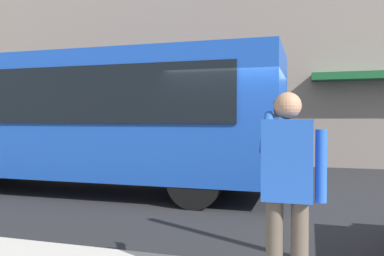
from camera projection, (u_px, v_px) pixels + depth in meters
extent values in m
plane|color=#232326|center=(242.00, 203.00, 7.56)|extent=(60.00, 60.00, 0.00)
cube|color=#19592D|center=(384.00, 76.00, 12.43)|extent=(4.40, 1.10, 0.24)
cube|color=#1947AD|center=(82.00, 116.00, 8.97)|extent=(9.00, 2.50, 2.60)
cube|color=black|center=(47.00, 95.00, 7.76)|extent=(7.60, 0.06, 1.10)
cylinder|color=black|center=(10.00, 159.00, 10.92)|extent=(1.00, 0.28, 1.00)
cylinder|color=black|center=(221.00, 167.00, 9.19)|extent=(1.00, 0.28, 1.00)
cylinder|color=black|center=(194.00, 181.00, 7.09)|extent=(1.00, 0.28, 1.00)
cylinder|color=#4C4238|center=(300.00, 252.00, 3.17)|extent=(0.14, 0.14, 0.82)
cylinder|color=#4C4238|center=(274.00, 249.00, 3.22)|extent=(0.14, 0.14, 0.82)
cube|color=#1E4CAD|center=(287.00, 160.00, 3.18)|extent=(0.40, 0.24, 0.66)
sphere|color=#A87A5B|center=(288.00, 106.00, 3.17)|extent=(0.22, 0.22, 0.22)
cylinder|color=#1E4CAD|center=(321.00, 166.00, 3.10)|extent=(0.09, 0.09, 0.58)
cylinder|color=#1E4CAD|center=(267.00, 132.00, 3.38)|extent=(0.09, 0.48, 0.37)
cube|color=black|center=(278.00, 109.00, 3.48)|extent=(0.07, 0.01, 0.14)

